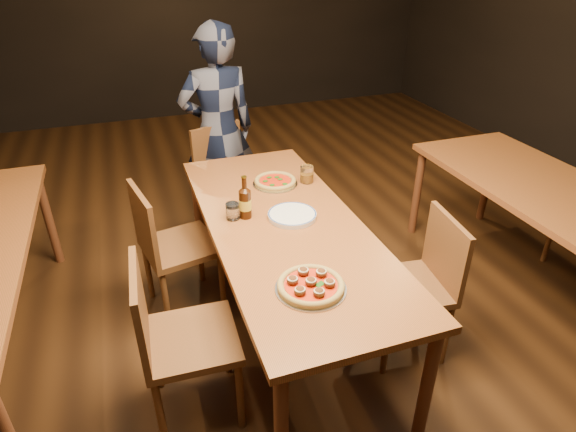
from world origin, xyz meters
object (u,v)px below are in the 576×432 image
object	(u,v)px
chair_main_e	(408,286)
amber_glass	(307,174)
chair_main_sw	(180,245)
chair_end	(232,184)
pizza_meatball	(311,285)
table_main	(285,234)
table_right	(556,202)
beer_bottle	(245,203)
diner	(218,131)
chair_main_nw	(191,338)
pizza_margherita	(275,181)
water_glass	(233,211)
plate_stack	(292,215)

from	to	relation	value
chair_main_e	amber_glass	bearing A→B (deg)	-153.13
chair_main_sw	amber_glass	distance (m)	0.90
chair_end	pizza_meatball	world-z (taller)	chair_end
table_main	chair_main_e	world-z (taller)	chair_main_e
pizza_meatball	amber_glass	size ratio (longest dim) A/B	2.98
table_main	table_right	world-z (taller)	same
chair_main_e	beer_bottle	bearing A→B (deg)	-115.53
diner	beer_bottle	bearing A→B (deg)	81.03
chair_main_nw	chair_main_e	bearing A→B (deg)	-85.82
table_right	pizza_margherita	bearing A→B (deg)	157.00
table_right	water_glass	size ratio (longest dim) A/B	21.71
chair_main_e	table_right	bearing A→B (deg)	105.59
chair_main_nw	amber_glass	bearing A→B (deg)	-44.41
amber_glass	diner	world-z (taller)	diner
table_right	chair_end	size ratio (longest dim) A/B	2.19
chair_main_e	plate_stack	distance (m)	0.74
table_right	pizza_margherita	distance (m)	1.74
pizza_meatball	table_main	bearing A→B (deg)	82.18
water_glass	table_right	bearing A→B (deg)	-9.88
chair_end	pizza_meatball	size ratio (longest dim) A/B	2.90
amber_glass	diner	bearing A→B (deg)	110.33
chair_main_nw	beer_bottle	world-z (taller)	beer_bottle
chair_main_sw	beer_bottle	world-z (taller)	beer_bottle
amber_glass	water_glass	bearing A→B (deg)	-151.25
chair_main_nw	table_main	bearing A→B (deg)	-54.04
plate_stack	diner	world-z (taller)	diner
table_main	chair_end	world-z (taller)	chair_end
chair_main_nw	water_glass	bearing A→B (deg)	-30.34
chair_end	water_glass	size ratio (longest dim) A/B	9.92
chair_main_e	beer_bottle	size ratio (longest dim) A/B	3.63
chair_main_sw	plate_stack	world-z (taller)	chair_main_sw
table_right	chair_main_e	xyz separation A→B (m)	(-1.11, -0.16, -0.24)
chair_main_nw	chair_end	size ratio (longest dim) A/B	1.01
chair_end	amber_glass	bearing A→B (deg)	-85.37
chair_main_nw	diner	distance (m)	1.93
table_main	pizza_meatball	xyz separation A→B (m)	(-0.08, -0.58, 0.09)
amber_glass	chair_main_sw	bearing A→B (deg)	-179.55
plate_stack	water_glass	world-z (taller)	water_glass
diner	pizza_margherita	bearing A→B (deg)	96.22
table_right	chair_main_sw	size ratio (longest dim) A/B	2.21
chair_main_nw	beer_bottle	bearing A→B (deg)	-35.79
table_main	beer_bottle	size ratio (longest dim) A/B	8.28
chair_main_nw	amber_glass	xyz separation A→B (m)	(0.90, 0.84, 0.34)
diner	table_main	bearing A→B (deg)	88.96
pizza_margherita	beer_bottle	xyz separation A→B (m)	(-0.28, -0.35, 0.07)
beer_bottle	diner	world-z (taller)	diner
chair_main_sw	water_glass	bearing A→B (deg)	-148.42
amber_glass	chair_end	bearing A→B (deg)	114.09
chair_main_e	chair_end	bearing A→B (deg)	-151.00
amber_glass	plate_stack	bearing A→B (deg)	-121.18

